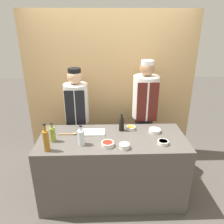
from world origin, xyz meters
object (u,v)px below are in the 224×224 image
object	(u,v)px
bottle_amber	(46,140)
bottle_clear	(81,137)
sauce_bowl_orange	(131,128)
wooden_spoon	(70,134)
chef_left	(77,118)
sauce_bowl_yellow	(155,130)
sauce_bowl_purple	(163,142)
chef_right	(144,114)
sauce_bowl_red	(108,144)
bottle_soy	(122,124)
sauce_bowl_brown	(124,146)
cutting_board	(94,132)
bottle_oil	(53,134)

from	to	relation	value
bottle_amber	bottle_clear	bearing A→B (deg)	17.80
bottle_amber	bottle_clear	xyz separation A→B (m)	(0.37, 0.12, -0.03)
sauce_bowl_orange	wooden_spoon	size ratio (longest dim) A/B	0.49
chef_left	sauce_bowl_yellow	bearing A→B (deg)	-25.15
sauce_bowl_purple	chef_right	bearing A→B (deg)	95.97
sauce_bowl_red	chef_left	world-z (taller)	chef_left
sauce_bowl_red	bottle_amber	distance (m)	0.68
sauce_bowl_purple	sauce_bowl_yellow	world-z (taller)	sauce_bowl_yellow
bottle_amber	wooden_spoon	world-z (taller)	bottle_amber
bottle_soy	sauce_bowl_red	bearing A→B (deg)	-115.84
sauce_bowl_red	wooden_spoon	distance (m)	0.56
sauce_bowl_purple	sauce_bowl_brown	xyz separation A→B (m)	(-0.46, -0.08, 0.01)
sauce_bowl_yellow	sauce_bowl_red	world-z (taller)	sauce_bowl_red
sauce_bowl_orange	sauce_bowl_red	bearing A→B (deg)	-127.60
bottle_amber	wooden_spoon	xyz separation A→B (m)	(0.20, 0.36, -0.12)
sauce_bowl_purple	wooden_spoon	xyz separation A→B (m)	(-1.12, 0.27, -0.01)
sauce_bowl_red	chef_right	xyz separation A→B (m)	(0.56, 0.81, 0.02)
bottle_soy	chef_right	world-z (taller)	chef_right
cutting_board	bottle_clear	xyz separation A→B (m)	(-0.13, -0.28, 0.09)
sauce_bowl_yellow	chef_left	bearing A→B (deg)	154.85
sauce_bowl_purple	sauce_bowl_orange	world-z (taller)	sauce_bowl_purple
sauce_bowl_red	wooden_spoon	xyz separation A→B (m)	(-0.47, 0.29, -0.02)
sauce_bowl_purple	sauce_bowl_brown	size ratio (longest dim) A/B	1.08
sauce_bowl_purple	sauce_bowl_red	size ratio (longest dim) A/B	0.86
cutting_board	sauce_bowl_yellow	bearing A→B (deg)	-0.37
sauce_bowl_red	cutting_board	bearing A→B (deg)	118.08
sauce_bowl_purple	chef_left	world-z (taller)	chef_left
bottle_oil	chef_right	xyz separation A→B (m)	(1.21, 0.68, -0.05)
sauce_bowl_yellow	sauce_bowl_brown	distance (m)	0.57
wooden_spoon	chef_right	distance (m)	1.16
sauce_bowl_brown	chef_right	distance (m)	0.95
wooden_spoon	chef_right	world-z (taller)	chef_right
cutting_board	bottle_amber	distance (m)	0.65
sauce_bowl_yellow	chef_left	world-z (taller)	chef_left
bottle_oil	chef_left	distance (m)	0.72
bottle_oil	chef_right	size ratio (longest dim) A/B	0.14
sauce_bowl_purple	cutting_board	distance (m)	0.87
bottle_soy	bottle_clear	distance (m)	0.60
sauce_bowl_purple	sauce_bowl_orange	distance (m)	0.51
sauce_bowl_red	wooden_spoon	bearing A→B (deg)	148.40
sauce_bowl_orange	chef_right	size ratio (longest dim) A/B	0.07
sauce_bowl_purple	bottle_soy	size ratio (longest dim) A/B	0.52
sauce_bowl_brown	bottle_amber	bearing A→B (deg)	-178.85
bottle_soy	chef_left	bearing A→B (deg)	145.83
wooden_spoon	sauce_bowl_red	bearing A→B (deg)	-31.60
bottle_clear	chef_left	distance (m)	0.79
sauce_bowl_brown	bottle_soy	xyz separation A→B (m)	(0.00, 0.44, 0.06)
sauce_bowl_purple	bottle_soy	world-z (taller)	bottle_soy
bottle_soy	wooden_spoon	bearing A→B (deg)	-171.60
sauce_bowl_orange	cutting_board	distance (m)	0.50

